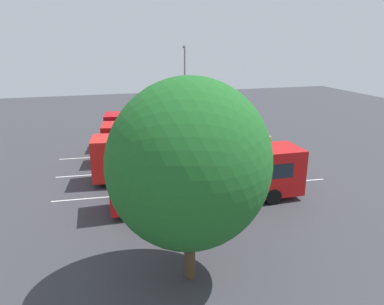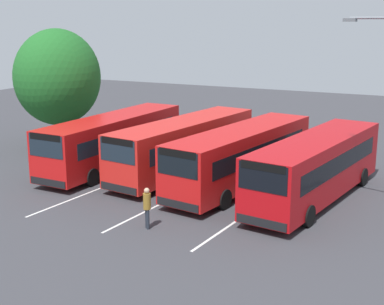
{
  "view_description": "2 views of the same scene",
  "coord_description": "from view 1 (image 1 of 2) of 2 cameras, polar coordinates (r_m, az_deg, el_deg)",
  "views": [
    {
      "loc": [
        -6.27,
        -24.5,
        9.12
      ],
      "look_at": [
        0.64,
        -0.64,
        1.37
      ],
      "focal_mm": 34.06,
      "sensor_mm": 36.0,
      "label": 1
    },
    {
      "loc": [
        25.83,
        12.07,
        8.44
      ],
      "look_at": [
        0.89,
        -0.53,
        1.7
      ],
      "focal_mm": 51.28,
      "sensor_mm": 36.0,
      "label": 2
    }
  ],
  "objects": [
    {
      "name": "ground_plane",
      "position": [
        26.88,
        -1.7,
        -2.52
      ],
      "size": [
        80.44,
        80.44,
        0.0
      ],
      "primitive_type": "plane",
      "color": "#38383D"
    },
    {
      "name": "bus_far_left",
      "position": [
        20.83,
        2.63,
        -3.63
      ],
      "size": [
        11.25,
        2.82,
        3.04
      ],
      "rotation": [
        0.0,
        0.0,
        -0.03
      ],
      "color": "red",
      "rests_on": "ground"
    },
    {
      "name": "bus_center_left",
      "position": [
        24.53,
        -2.19,
        -0.35
      ],
      "size": [
        11.4,
        3.86,
        3.04
      ],
      "rotation": [
        0.0,
        0.0,
        -0.13
      ],
      "color": "red",
      "rests_on": "ground"
    },
    {
      "name": "bus_center_right",
      "position": [
        28.25,
        -2.39,
        2.03
      ],
      "size": [
        11.42,
        4.05,
        3.04
      ],
      "rotation": [
        0.0,
        0.0,
        -0.15
      ],
      "color": "red",
      "rests_on": "ground"
    },
    {
      "name": "bus_far_right",
      "position": [
        32.11,
        -3.37,
        3.89
      ],
      "size": [
        11.41,
        3.95,
        3.04
      ],
      "rotation": [
        0.0,
        0.0,
        -0.14
      ],
      "color": "#B70C11",
      "rests_on": "ground"
    },
    {
      "name": "pedestrian",
      "position": [
        29.86,
        12.01,
        1.24
      ],
      "size": [
        0.45,
        0.45,
        1.77
      ],
      "rotation": [
        0.0,
        0.0,
        2.43
      ],
      "color": "#232833",
      "rests_on": "ground"
    },
    {
      "name": "street_lamp",
      "position": [
        35.45,
        -1.14,
        10.58
      ],
      "size": [
        0.95,
        2.69,
        8.64
      ],
      "rotation": [
        0.0,
        0.0,
        -1.86
      ],
      "color": "gray",
      "rests_on": "ground"
    },
    {
      "name": "depot_tree",
      "position": [
        13.22,
        -0.39,
        -1.96
      ],
      "size": [
        6.09,
        5.48,
        7.96
      ],
      "color": "#4C3823",
      "rests_on": "ground"
    },
    {
      "name": "lane_stripe_outer_left",
      "position": [
        23.21,
        0.85,
        -5.81
      ],
      "size": [
        17.59,
        1.46,
        0.01
      ],
      "primitive_type": "cube",
      "rotation": [
        0.0,
        0.0,
        -0.08
      ],
      "color": "silver",
      "rests_on": "ground"
    },
    {
      "name": "lane_stripe_inner_left",
      "position": [
        26.88,
        -1.7,
        -2.51
      ],
      "size": [
        17.59,
        1.46,
        0.01
      ],
      "primitive_type": "cube",
      "rotation": [
        0.0,
        0.0,
        -0.08
      ],
      "color": "silver",
      "rests_on": "ground"
    },
    {
      "name": "lane_stripe_inner_right",
      "position": [
        30.66,
        -3.62,
        -0.01
      ],
      "size": [
        17.59,
        1.46,
        0.01
      ],
      "primitive_type": "cube",
      "rotation": [
        0.0,
        0.0,
        -0.08
      ],
      "color": "silver",
      "rests_on": "ground"
    }
  ]
}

